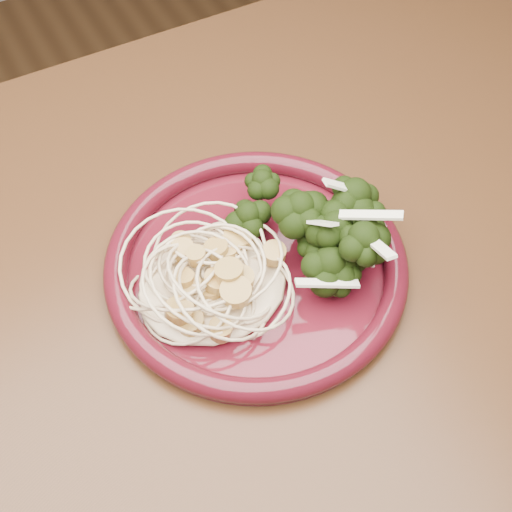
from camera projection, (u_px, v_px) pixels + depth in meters
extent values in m
cube|color=#472814|center=(334.00, 344.00, 0.55)|extent=(1.20, 0.80, 0.04)
cylinder|color=#472814|center=(482.00, 159.00, 1.19)|extent=(0.06, 0.06, 0.71)
cylinder|color=#4C0E18|center=(256.00, 269.00, 0.57)|extent=(0.26, 0.26, 0.01)
torus|color=#4C0E18|center=(256.00, 263.00, 0.56)|extent=(0.26, 0.26, 0.02)
ellipsoid|color=beige|center=(212.00, 281.00, 0.54)|extent=(0.13, 0.11, 0.03)
ellipsoid|color=black|center=(307.00, 221.00, 0.56)|extent=(0.10, 0.15, 0.05)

